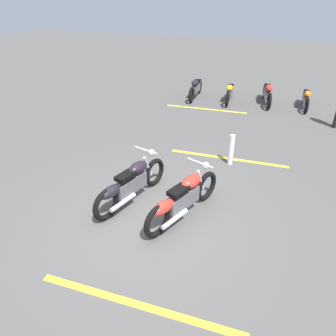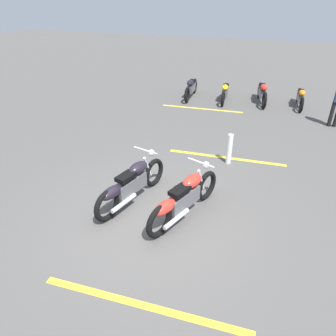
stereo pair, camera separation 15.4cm
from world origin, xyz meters
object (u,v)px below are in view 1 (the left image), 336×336
at_px(motorcycle_row_far_left, 306,98).
at_px(motorcycle_row_center, 230,92).
at_px(motorcycle_row_right, 196,87).
at_px(motorcycle_row_left, 267,92).
at_px(bollard_post, 231,150).
at_px(motorcycle_dark_foreground, 130,183).
at_px(motorcycle_bright_foreground, 182,198).

distance_m(motorcycle_row_far_left, motorcycle_row_center, 2.98).
xyz_separation_m(motorcycle_row_center, motorcycle_row_right, (0.01, 1.48, 0.04)).
xyz_separation_m(motorcycle_row_left, motorcycle_row_center, (-0.33, 1.47, -0.04)).
xyz_separation_m(motorcycle_row_right, bollard_post, (-5.47, -2.70, -0.03)).
bearing_deg(motorcycle_dark_foreground, motorcycle_row_left, 0.52).
bearing_deg(bollard_post, motorcycle_row_left, -2.43).
bearing_deg(motorcycle_row_left, motorcycle_bright_foreground, -17.06).
distance_m(motorcycle_bright_foreground, motorcycle_row_left, 8.44).
distance_m(motorcycle_bright_foreground, motorcycle_row_center, 8.12).
relative_size(motorcycle_dark_foreground, motorcycle_row_far_left, 1.14).
bearing_deg(bollard_post, motorcycle_row_center, 12.65).
height_order(motorcycle_row_far_left, motorcycle_row_right, motorcycle_row_right).
bearing_deg(motorcycle_row_right, motorcycle_row_far_left, 89.59).
bearing_deg(motorcycle_row_left, motorcycle_dark_foreground, -25.23).
xyz_separation_m(motorcycle_row_far_left, bollard_post, (-5.78, 1.74, 0.01)).
distance_m(motorcycle_row_right, bollard_post, 6.10).
height_order(motorcycle_row_far_left, bollard_post, bollard_post).
height_order(motorcycle_bright_foreground, motorcycle_row_left, motorcycle_bright_foreground).
distance_m(motorcycle_row_far_left, motorcycle_row_right, 4.45).
bearing_deg(motorcycle_row_right, bollard_post, 21.91).
relative_size(motorcycle_bright_foreground, bollard_post, 2.61).
bearing_deg(bollard_post, motorcycle_bright_foreground, 171.12).
distance_m(motorcycle_dark_foreground, motorcycle_row_left, 8.52).
bearing_deg(motorcycle_row_center, bollard_post, 7.08).
height_order(motorcycle_dark_foreground, motorcycle_row_right, motorcycle_dark_foreground).
height_order(motorcycle_row_left, motorcycle_row_center, motorcycle_row_left).
height_order(motorcycle_row_left, bollard_post, bollard_post).
bearing_deg(motorcycle_row_right, motorcycle_dark_foreground, 3.35).
distance_m(motorcycle_dark_foreground, motorcycle_row_right, 8.07).
xyz_separation_m(motorcycle_row_far_left, motorcycle_row_right, (-0.31, 4.44, 0.05)).
bearing_deg(bollard_post, motorcycle_row_right, 26.31).
bearing_deg(motorcycle_dark_foreground, motorcycle_row_right, 20.89).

